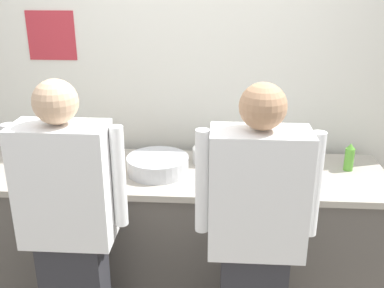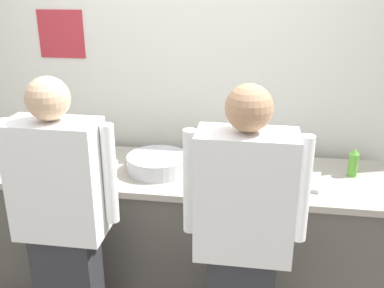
% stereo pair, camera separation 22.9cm
% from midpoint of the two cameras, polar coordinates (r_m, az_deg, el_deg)
% --- Properties ---
extents(wall_back, '(4.17, 0.11, 2.70)m').
position_cam_midpoint_polar(wall_back, '(3.17, -3.33, 7.50)').
color(wall_back, silver).
rests_on(wall_back, ground).
extents(prep_counter, '(2.66, 0.71, 0.91)m').
position_cam_midpoint_polar(prep_counter, '(3.06, -4.08, -11.22)').
color(prep_counter, '#56514C').
rests_on(prep_counter, ground).
extents(chef_near_left, '(0.60, 0.24, 1.64)m').
position_cam_midpoint_polar(chef_near_left, '(2.44, -18.07, -10.08)').
color(chef_near_left, '#2D2D33').
rests_on(chef_near_left, ground).
extents(chef_center, '(0.60, 0.24, 1.64)m').
position_cam_midpoint_polar(chef_center, '(2.25, 5.19, -11.77)').
color(chef_center, '#2D2D33').
rests_on(chef_center, ground).
extents(plate_stack_front, '(0.20, 0.20, 0.10)m').
position_cam_midpoint_polar(plate_stack_front, '(2.96, -0.17, -1.45)').
color(plate_stack_front, white).
rests_on(plate_stack_front, prep_counter).
extents(plate_stack_rear, '(0.22, 0.22, 0.05)m').
position_cam_midpoint_polar(plate_stack_rear, '(3.11, -22.13, -2.38)').
color(plate_stack_rear, white).
rests_on(plate_stack_rear, prep_counter).
extents(mixing_bowl_steel, '(0.39, 0.39, 0.10)m').
position_cam_midpoint_polar(mixing_bowl_steel, '(2.82, -6.72, -2.67)').
color(mixing_bowl_steel, '#B7BABF').
rests_on(mixing_bowl_steel, prep_counter).
extents(sheet_tray, '(0.48, 0.35, 0.02)m').
position_cam_midpoint_polar(sheet_tray, '(2.80, 9.29, -3.88)').
color(sheet_tray, '#B7BABF').
rests_on(sheet_tray, prep_counter).
extents(squeeze_bottle_primary, '(0.06, 0.06, 0.18)m').
position_cam_midpoint_polar(squeeze_bottle_primary, '(2.95, 17.43, -1.68)').
color(squeeze_bottle_primary, '#56A333').
rests_on(squeeze_bottle_primary, prep_counter).
extents(squeeze_bottle_secondary, '(0.06, 0.06, 0.19)m').
position_cam_midpoint_polar(squeeze_bottle_secondary, '(2.95, -19.40, -1.83)').
color(squeeze_bottle_secondary, '#56A333').
rests_on(squeeze_bottle_secondary, prep_counter).
extents(squeeze_bottle_spare, '(0.06, 0.06, 0.20)m').
position_cam_midpoint_polar(squeeze_bottle_spare, '(2.84, -16.41, -2.31)').
color(squeeze_bottle_spare, orange).
rests_on(squeeze_bottle_spare, prep_counter).
extents(ramekin_yellow_sauce, '(0.10, 0.10, 0.04)m').
position_cam_midpoint_polar(ramekin_yellow_sauce, '(2.90, -12.79, -2.95)').
color(ramekin_yellow_sauce, white).
rests_on(ramekin_yellow_sauce, prep_counter).
extents(ramekin_green_sauce, '(0.08, 0.08, 0.05)m').
position_cam_midpoint_polar(ramekin_green_sauce, '(3.10, -13.20, -1.39)').
color(ramekin_green_sauce, white).
rests_on(ramekin_green_sauce, prep_counter).
extents(deli_cup, '(0.09, 0.09, 0.11)m').
position_cam_midpoint_polar(deli_cup, '(3.03, -16.86, -1.74)').
color(deli_cup, white).
rests_on(deli_cup, prep_counter).
extents(chefs_knife, '(0.28, 0.03, 0.02)m').
position_cam_midpoint_polar(chefs_knife, '(2.75, 1.12, -4.21)').
color(chefs_knife, '#B7BABF').
rests_on(chefs_knife, prep_counter).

